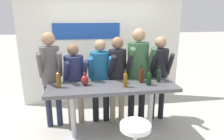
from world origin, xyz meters
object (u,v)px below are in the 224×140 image
(person_left, at_px, (74,76))
(wine_bottle_3, at_px, (149,78))
(person_center_right, at_px, (138,66))
(wine_bottle_0, at_px, (141,75))
(bar_stool, at_px, (135,138))
(wine_bottle_1, at_px, (125,79))
(wine_bottle_2, at_px, (159,75))
(person_center, at_px, (117,71))
(person_far_left, at_px, (51,70))
(person_right, at_px, (159,69))
(tasting_table, at_px, (113,94))
(wine_bottle_4, at_px, (58,79))
(person_center_left, at_px, (100,73))
(decorative_vase, at_px, (85,80))

(person_left, distance_m, wine_bottle_3, 1.37)
(person_center_right, distance_m, wine_bottle_0, 0.39)
(bar_stool, xyz_separation_m, wine_bottle_1, (0.01, 0.70, 0.63))
(wine_bottle_0, distance_m, wine_bottle_2, 0.32)
(person_center, height_order, wine_bottle_2, person_center)
(wine_bottle_1, bearing_deg, person_far_left, 155.98)
(person_right, bearing_deg, person_center, -169.35)
(tasting_table, relative_size, wine_bottle_4, 7.04)
(wine_bottle_0, xyz_separation_m, wine_bottle_4, (-1.40, -0.04, -0.00))
(bar_stool, xyz_separation_m, wine_bottle_0, (0.33, 0.88, 0.64))
(tasting_table, xyz_separation_m, person_center_right, (0.56, 0.47, 0.35))
(person_far_left, bearing_deg, person_center_left, -3.44)
(person_center_left, xyz_separation_m, wine_bottle_0, (0.67, -0.45, 0.07))
(person_center, height_order, person_right, person_center)
(person_far_left, bearing_deg, wine_bottle_0, -21.19)
(bar_stool, bearing_deg, wine_bottle_3, 60.30)
(person_left, bearing_deg, tasting_table, -49.38)
(bar_stool, height_order, wine_bottle_2, wine_bottle_2)
(wine_bottle_1, bearing_deg, bar_stool, -90.66)
(wine_bottle_1, relative_size, wine_bottle_2, 1.04)
(bar_stool, distance_m, wine_bottle_4, 1.50)
(wine_bottle_3, bearing_deg, wine_bottle_1, -175.50)
(bar_stool, relative_size, wine_bottle_3, 2.43)
(person_right, bearing_deg, wine_bottle_2, -100.96)
(wine_bottle_1, bearing_deg, person_right, 34.82)
(person_center_right, distance_m, decorative_vase, 1.09)
(person_far_left, distance_m, wine_bottle_4, 0.46)
(tasting_table, xyz_separation_m, person_far_left, (-1.06, 0.47, 0.34))
(wine_bottle_3, distance_m, decorative_vase, 1.08)
(person_right, height_order, wine_bottle_2, person_right)
(wine_bottle_3, bearing_deg, decorative_vase, 171.62)
(wine_bottle_4, height_order, decorative_vase, wine_bottle_4)
(person_center_right, relative_size, wine_bottle_3, 6.76)
(person_right, bearing_deg, person_center_left, -172.73)
(tasting_table, distance_m, wine_bottle_1, 0.35)
(person_center_left, xyz_separation_m, person_center, (0.32, -0.07, 0.05))
(person_center_left, height_order, decorative_vase, person_center_left)
(person_center_right, relative_size, wine_bottle_0, 5.91)
(tasting_table, xyz_separation_m, wine_bottle_1, (0.19, -0.09, 0.28))
(person_left, xyz_separation_m, person_center_right, (1.21, -0.03, 0.17))
(bar_stool, height_order, wine_bottle_4, wine_bottle_4)
(wine_bottle_4, bearing_deg, tasting_table, -3.31)
(wine_bottle_2, bearing_deg, wine_bottle_1, -165.85)
(bar_stool, height_order, person_left, person_left)
(tasting_table, bearing_deg, wine_bottle_4, 176.69)
(wine_bottle_1, height_order, wine_bottle_3, wine_bottle_1)
(person_left, distance_m, decorative_vase, 0.44)
(wine_bottle_3, bearing_deg, bar_stool, -119.70)
(wine_bottle_3, distance_m, wine_bottle_4, 1.49)
(person_left, relative_size, wine_bottle_0, 5.07)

